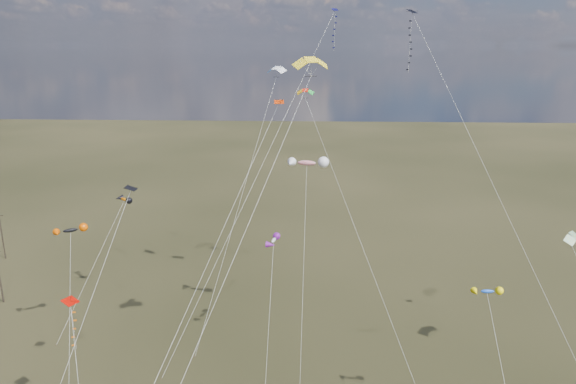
{
  "coord_description": "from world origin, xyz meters",
  "views": [
    {
      "loc": [
        2.19,
        -29.01,
        32.44
      ],
      "look_at": [
        0.0,
        18.0,
        19.0
      ],
      "focal_mm": 32.0,
      "sensor_mm": 36.0,
      "label": 1
    }
  ],
  "objects_px": {
    "utility_pole_far": "(2,234)",
    "parafoil_yellow": "(310,61)",
    "diamond_black_high": "(420,60)",
    "novelty_black_orange": "(70,231)"
  },
  "relations": [
    {
      "from": "utility_pole_far",
      "to": "diamond_black_high",
      "type": "bearing_deg",
      "value": -13.13
    },
    {
      "from": "utility_pole_far",
      "to": "novelty_black_orange",
      "type": "distance_m",
      "value": 32.73
    },
    {
      "from": "diamond_black_high",
      "to": "utility_pole_far",
      "type": "bearing_deg",
      "value": 166.87
    },
    {
      "from": "utility_pole_far",
      "to": "parafoil_yellow",
      "type": "bearing_deg",
      "value": -31.89
    },
    {
      "from": "diamond_black_high",
      "to": "parafoil_yellow",
      "type": "xyz_separation_m",
      "value": [
        -12.03,
        -15.87,
        0.24
      ]
    },
    {
      "from": "diamond_black_high",
      "to": "parafoil_yellow",
      "type": "distance_m",
      "value": 19.92
    },
    {
      "from": "parafoil_yellow",
      "to": "diamond_black_high",
      "type": "bearing_deg",
      "value": 52.84
    },
    {
      "from": "utility_pole_far",
      "to": "parafoil_yellow",
      "type": "height_order",
      "value": "parafoil_yellow"
    },
    {
      "from": "diamond_black_high",
      "to": "novelty_black_orange",
      "type": "xyz_separation_m",
      "value": [
        -37.75,
        -8.14,
        -17.74
      ]
    },
    {
      "from": "utility_pole_far",
      "to": "novelty_black_orange",
      "type": "bearing_deg",
      "value": -44.81
    }
  ]
}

